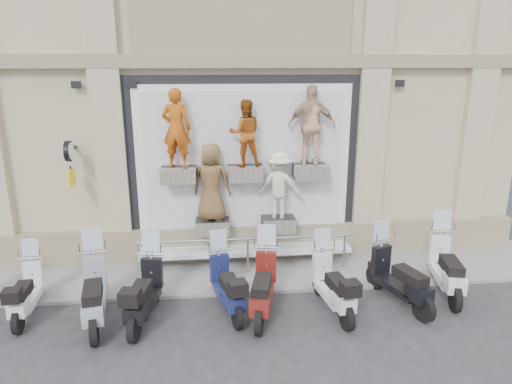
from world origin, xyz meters
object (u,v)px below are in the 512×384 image
scooter_b (25,283)px  scooter_h (400,268)px  scooter_c (93,283)px  clock_sign_bracket (70,158)px  scooter_f (263,276)px  scooter_g (333,276)px  scooter_i (448,257)px  scooter_e (227,276)px  scooter_d (144,283)px  guard_rail (248,256)px

scooter_b → scooter_h: 7.44m
scooter_c → scooter_b: bearing=154.1°
clock_sign_bracket → scooter_h: clock_sign_bracket is taller
scooter_f → scooter_b: bearing=-172.4°
scooter_g → scooter_i: size_ratio=0.92×
scooter_e → scooter_g: bearing=-19.7°
scooter_d → scooter_i: scooter_i is taller
scooter_b → scooter_h: size_ratio=0.86×
guard_rail → clock_sign_bracket: bearing=173.2°
scooter_e → scooter_f: (0.71, -0.19, 0.06)m
scooter_b → scooter_f: size_ratio=0.85×
scooter_i → scooter_b: bearing=-167.6°
scooter_b → scooter_i: 8.62m
scooter_f → scooter_i: (4.00, 0.42, 0.02)m
scooter_b → scooter_h: scooter_h is taller
scooter_h → scooter_i: 1.23m
scooter_h → scooter_g: bearing=167.8°
scooter_b → scooter_e: (3.91, -0.22, 0.06)m
scooter_f → scooter_i: 4.03m
guard_rail → scooter_g: bearing=-49.3°
scooter_b → scooter_i: bearing=-3.6°
scooter_b → scooter_d: (2.32, -0.41, 0.10)m
guard_rail → scooter_g: scooter_g is taller
clock_sign_bracket → scooter_g: bearing=-22.5°
guard_rail → scooter_d: size_ratio=2.59×
clock_sign_bracket → scooter_c: bearing=-69.3°
guard_rail → scooter_b: (-4.46, -1.33, 0.23)m
scooter_f → scooter_e: bearing=178.0°
scooter_h → scooter_i: (1.18, 0.33, 0.02)m
scooter_c → scooter_g: (4.61, -0.06, -0.07)m
scooter_b → scooter_d: 2.36m
scooter_i → scooter_c: bearing=-164.4°
scooter_d → scooter_h: scooter_h is taller
scooter_e → guard_rail: bearing=56.9°
scooter_f → scooter_h: bearing=14.5°
scooter_h → scooter_i: bearing=-2.1°
scooter_e → scooter_i: bearing=-10.5°
scooter_i → guard_rail: bearing=174.8°
scooter_g → scooter_h: bearing=-2.7°
guard_rail → scooter_i: 4.37m
guard_rail → scooter_e: 1.68m
guard_rail → scooter_i: bearing=-17.6°
scooter_c → scooter_d: size_ratio=1.06×
guard_rail → scooter_b: size_ratio=2.94×
scooter_c → scooter_f: 3.22m
scooter_c → scooter_i: (7.22, 0.41, -0.01)m
scooter_d → scooter_i: 6.31m
clock_sign_bracket → scooter_d: (1.76, -2.21, -2.01)m
scooter_c → scooter_e: bearing=-6.1°
scooter_g → scooter_h: size_ratio=0.95×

